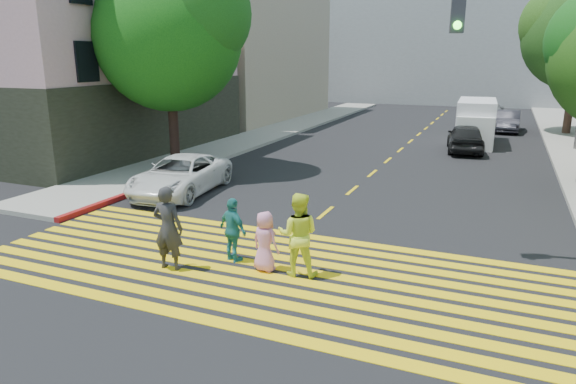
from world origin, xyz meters
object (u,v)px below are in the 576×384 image
Objects in this scene: pedestrian_woman at (298,235)px; pedestrian_extra at (233,230)px; silver_car at (489,113)px; white_van at (476,124)px; tree_left at (170,29)px; white_sedan at (180,175)px; dark_car_parked at (508,121)px; pedestrian_child at (265,241)px; pedestrian_man at (168,228)px; dark_car_near at (466,138)px.

pedestrian_woman reaches higher than pedestrian_extra.
white_van is (-0.32, -10.42, 0.40)m from silver_car.
tree_left is 25.56m from silver_car.
tree_left is at bearing -55.64° from pedestrian_woman.
white_sedan is at bearing -122.88° from white_van.
pedestrian_extra reaches higher than dark_car_parked.
white_van is (3.23, 20.06, 0.45)m from pedestrian_child.
dark_car_parked is at bearing -109.58° from pedestrian_man.
dark_car_near is (8.58, 12.51, 0.06)m from white_sedan.
pedestrian_extra reaches higher than silver_car.
dark_car_near is 13.03m from silver_car.
dark_car_parked is (6.92, 26.91, -0.30)m from pedestrian_man.
white_van is at bearing -103.24° from dark_car_parked.
white_sedan is at bearing 48.53° from dark_car_near.
white_sedan is at bearing 66.97° from silver_car.
pedestrian_extra is at bearing -48.47° from tree_left.
tree_left is 16.97m from white_van.
white_van is (4.15, 19.86, 0.37)m from pedestrian_extra.
tree_left is 11.85m from pedestrian_man.
pedestrian_extra is at bearing 1.55° from pedestrian_child.
silver_car reaches higher than dark_car_parked.
pedestrian_man reaches higher than white_sedan.
tree_left reaches higher than silver_car.
dark_car_parked is at bearing -86.53° from pedestrian_child.
tree_left is 4.39× the size of pedestrian_man.
pedestrian_woman is at bearing -160.50° from pedestrian_child.
dark_car_near is 0.84× the size of silver_car.
white_van is (0.29, 2.60, 0.42)m from dark_car_near.
pedestrian_man is at bearing -63.60° from white_sedan.
pedestrian_extra reaches higher than pedestrian_child.
white_van is (5.27, 20.82, 0.17)m from pedestrian_man.
white_sedan is at bearing -21.66° from pedestrian_extra.
white_sedan is 17.52m from white_van.
pedestrian_child is at bearing -45.72° from tree_left.
white_van is at bearing 53.80° from white_sedan.
tree_left is 2.02× the size of dark_car_near.
silver_car is at bearing -108.01° from pedestrian_woman.
pedestrian_woman reaches higher than dark_car_parked.
white_sedan is 1.16× the size of dark_car_parked.
pedestrian_child is 20.32m from white_van.
tree_left is at bearing 120.45° from white_sedan.
pedestrian_extra is 17.69m from dark_car_near.
pedestrian_man reaches higher than dark_car_parked.
pedestrian_child is 0.27× the size of white_van.
pedestrian_child is at bearing -47.12° from white_sedan.
tree_left reaches higher than pedestrian_extra.
dark_car_near is at bearing -85.51° from pedestrian_child.
pedestrian_child is 0.33× the size of dark_car_near.
pedestrian_man is 18.89m from dark_car_near.
tree_left reaches higher than white_sedan.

